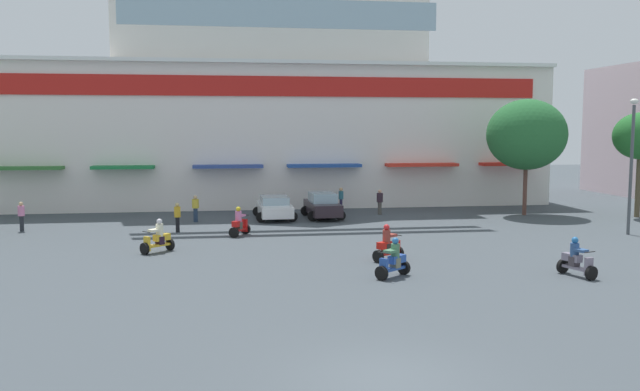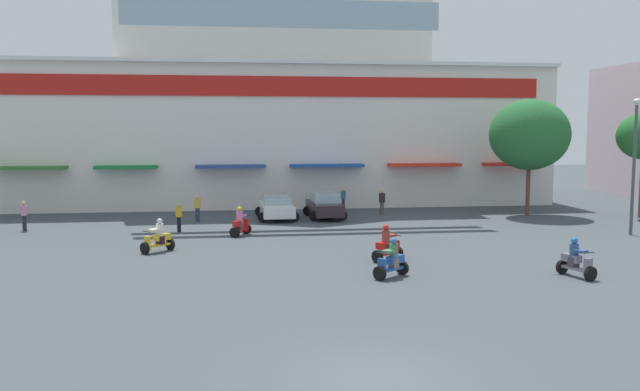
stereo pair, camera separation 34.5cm
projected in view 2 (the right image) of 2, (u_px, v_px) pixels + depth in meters
ground_plane at (309, 260)px, 27.18m from camera, size 128.00×128.00×0.00m
colonial_building at (274, 87)px, 48.48m from camera, size 38.67×15.11×20.23m
plaza_tree_3 at (530, 135)px, 40.58m from camera, size 4.99×4.42×7.23m
parked_car_0 at (276, 207)px, 39.42m from camera, size 2.51×4.36×1.38m
parked_car_1 at (325, 205)px, 39.79m from camera, size 2.40×4.15×1.55m
scooter_rider_0 at (576, 261)px, 24.10m from camera, size 0.96×1.56×1.46m
scooter_rider_1 at (240, 224)px, 33.29m from camera, size 1.14×1.47×1.51m
scooter_rider_2 at (392, 261)px, 24.04m from camera, size 1.48×1.31×1.46m
scooter_rider_5 at (158, 239)px, 28.95m from camera, size 1.46×1.39×1.49m
scooter_rider_7 at (387, 246)px, 26.99m from camera, size 1.44×1.21×1.54m
pedestrian_0 at (197, 207)px, 38.26m from camera, size 0.54×0.54×1.56m
pedestrian_1 at (343, 198)px, 42.88m from camera, size 0.38×0.38×1.57m
pedestrian_2 at (179, 215)px, 34.49m from camera, size 0.37×0.37×1.56m
pedestrian_3 at (382, 201)px, 41.35m from camera, size 0.55×0.55×1.58m
pedestrian_4 at (24, 214)px, 34.87m from camera, size 0.42×0.42×1.57m
streetlamp_near at (634, 156)px, 33.17m from camera, size 0.40×0.40×6.93m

